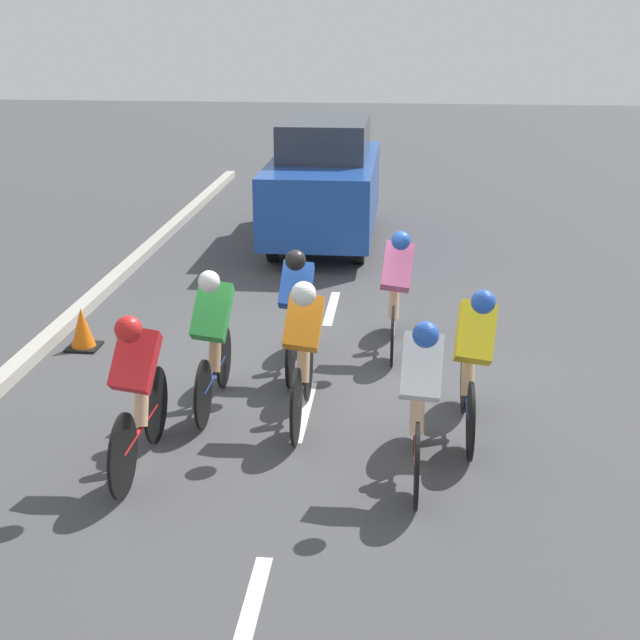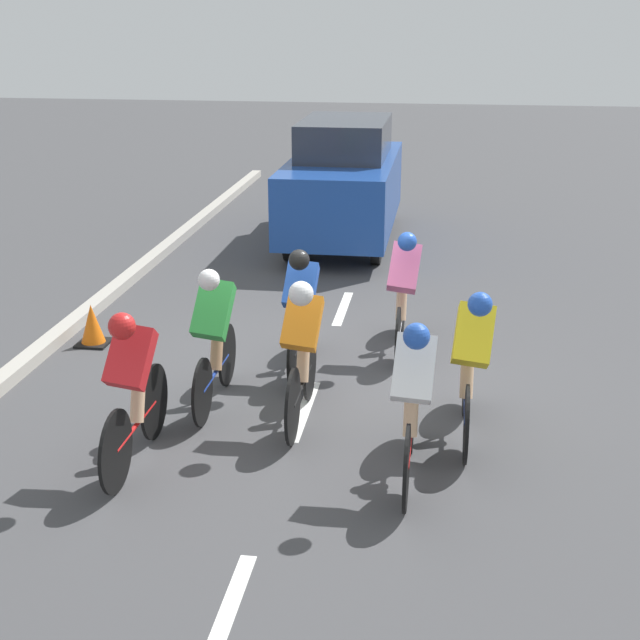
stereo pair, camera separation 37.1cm
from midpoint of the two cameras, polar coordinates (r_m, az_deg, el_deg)
name	(u,v)px [view 2 (the right image)]	position (r m, az deg, el deg)	size (l,w,h in m)	color
ground_plane	(315,381)	(9.45, 0.82, -3.96)	(60.00, 60.00, 0.00)	#424244
lane_stripe_near	(225,618)	(6.09, -4.25, -18.49)	(0.12, 1.40, 0.01)	white
lane_stripe_mid	(304,410)	(8.79, 0.20, -5.80)	(0.12, 1.40, 0.01)	white
lane_stripe_far	(343,308)	(11.75, 2.38, 0.75)	(0.12, 1.40, 0.01)	white
cyclist_yellow	(471,361)	(8.06, 10.92, -2.61)	(0.38, 1.68, 1.49)	black
cyclist_red	(132,384)	(7.58, -10.55, -4.05)	(0.39, 1.68, 1.48)	black
cyclist_blue	(301,306)	(9.46, -0.12, 0.91)	(0.36, 1.61, 1.43)	black
cyclist_white	(412,397)	(7.27, 7.39, -4.94)	(0.35, 1.68, 1.49)	black
cyclist_green	(214,333)	(8.64, -5.59, -0.85)	(0.38, 1.62, 1.48)	black
cyclist_orange	(302,347)	(8.25, 0.13, -1.75)	(0.37, 1.71, 1.48)	black
cyclist_pink	(403,289)	(10.06, 6.39, 2.00)	(0.38, 1.66, 1.47)	black
support_car	(343,182)	(15.00, 2.22, 8.84)	(1.70, 4.13, 2.03)	black
traffic_cone	(92,325)	(10.70, -13.42, -0.34)	(0.36, 0.36, 0.49)	black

